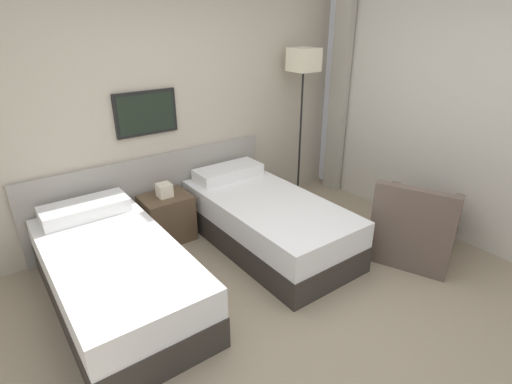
{
  "coord_description": "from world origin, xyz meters",
  "views": [
    {
      "loc": [
        -1.79,
        -1.89,
        2.23
      ],
      "look_at": [
        0.28,
        0.91,
        0.67
      ],
      "focal_mm": 28.0,
      "sensor_mm": 36.0,
      "label": 1
    }
  ],
  "objects_px": {
    "floor_lamp": "(303,69)",
    "nightstand": "(167,217)",
    "bed_near_window": "(266,221)",
    "armchair": "(415,230)",
    "bed_near_door": "(116,274)"
  },
  "relations": [
    {
      "from": "floor_lamp",
      "to": "nightstand",
      "type": "bearing_deg",
      "value": 179.33
    },
    {
      "from": "bed_near_window",
      "to": "nightstand",
      "type": "relative_size",
      "value": 3.0
    },
    {
      "from": "nightstand",
      "to": "armchair",
      "type": "height_order",
      "value": "armchair"
    },
    {
      "from": "armchair",
      "to": "bed_near_window",
      "type": "bearing_deg",
      "value": 24.04
    },
    {
      "from": "bed_near_door",
      "to": "bed_near_window",
      "type": "xyz_separation_m",
      "value": [
        1.57,
        0.0,
        0.0
      ]
    },
    {
      "from": "bed_near_door",
      "to": "nightstand",
      "type": "bearing_deg",
      "value": 41.98
    },
    {
      "from": "armchair",
      "to": "nightstand",
      "type": "bearing_deg",
      "value": 24.47
    },
    {
      "from": "bed_near_window",
      "to": "floor_lamp",
      "type": "bearing_deg",
      "value": 32.82
    },
    {
      "from": "nightstand",
      "to": "floor_lamp",
      "type": "bearing_deg",
      "value": -0.67
    },
    {
      "from": "bed_near_door",
      "to": "armchair",
      "type": "height_order",
      "value": "armchair"
    },
    {
      "from": "bed_near_door",
      "to": "floor_lamp",
      "type": "relative_size",
      "value": 1.03
    },
    {
      "from": "bed_near_door",
      "to": "nightstand",
      "type": "xyz_separation_m",
      "value": [
        0.78,
        0.71,
        -0.01
      ]
    },
    {
      "from": "bed_near_door",
      "to": "armchair",
      "type": "bearing_deg",
      "value": -20.96
    },
    {
      "from": "nightstand",
      "to": "armchair",
      "type": "xyz_separation_m",
      "value": [
        1.88,
        -1.73,
        0.0
      ]
    },
    {
      "from": "nightstand",
      "to": "floor_lamp",
      "type": "height_order",
      "value": "floor_lamp"
    }
  ]
}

